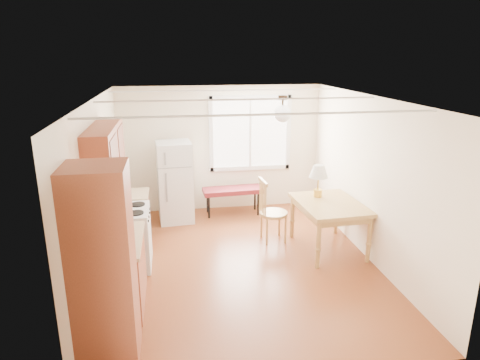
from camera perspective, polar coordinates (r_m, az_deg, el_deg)
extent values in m
cube|color=#5D2813|center=(6.69, 0.10, -10.99)|extent=(4.60, 5.60, 0.12)
cube|color=white|center=(5.96, 0.12, 10.82)|extent=(4.60, 5.60, 0.12)
cube|color=#FAEBC8|center=(8.61, -2.61, 4.19)|extent=(4.60, 0.10, 2.50)
cube|color=#FAEBC8|center=(3.95, 6.16, -11.46)|extent=(4.60, 0.10, 2.50)
cube|color=#FAEBC8|center=(6.22, -18.38, -1.57)|extent=(0.10, 5.60, 2.50)
cube|color=#FAEBC8|center=(6.82, 16.93, 0.12)|extent=(0.10, 5.60, 2.50)
cube|color=brown|center=(4.56, -17.80, -11.03)|extent=(0.60, 0.60, 2.10)
cube|color=brown|center=(5.72, -15.86, -11.94)|extent=(0.60, 1.10, 0.86)
cube|color=tan|center=(5.52, -16.12, -7.82)|extent=(0.62, 1.14, 0.04)
cube|color=silver|center=(6.65, -14.71, -7.49)|extent=(0.65, 0.76, 0.90)
cube|color=brown|center=(7.34, -14.40, -5.27)|extent=(0.60, 0.60, 0.86)
cube|color=brown|center=(5.90, -17.54, 3.59)|extent=(0.33, 1.60, 0.70)
cube|color=white|center=(8.62, 1.36, 6.25)|extent=(1.50, 0.02, 1.35)
cylinder|color=black|center=(6.50, 5.74, 10.87)|extent=(0.14, 0.14, 0.06)
cylinder|color=black|center=(6.51, 5.71, 10.00)|extent=(0.03, 0.03, 0.16)
sphere|color=white|center=(6.53, 5.67, 8.78)|extent=(0.26, 0.26, 0.26)
cube|color=silver|center=(8.14, -8.67, -0.26)|extent=(0.68, 0.68, 1.53)
cube|color=gray|center=(7.74, -8.74, 1.62)|extent=(0.63, 0.02, 0.02)
cube|color=gray|center=(7.78, -9.83, 0.07)|extent=(0.03, 0.03, 0.92)
cube|color=maroon|center=(8.44, -1.00, -1.39)|extent=(1.18, 0.50, 0.09)
cylinder|color=black|center=(8.33, -4.16, -3.65)|extent=(0.04, 0.04, 0.45)
cylinder|color=black|center=(8.46, 2.44, -3.29)|extent=(0.04, 0.04, 0.45)
cylinder|color=black|center=(8.63, -4.36, -2.91)|extent=(0.04, 0.04, 0.45)
cylinder|color=black|center=(8.76, 2.01, -2.57)|extent=(0.04, 0.04, 0.45)
cube|color=#A67B3F|center=(6.99, 11.87, -3.21)|extent=(1.04, 1.34, 0.06)
cube|color=#A67B3F|center=(7.02, 11.83, -3.82)|extent=(0.93, 1.24, 0.10)
cylinder|color=#A67B3F|center=(6.50, 10.39, -8.52)|extent=(0.07, 0.07, 0.74)
cylinder|color=#A67B3F|center=(6.85, 16.82, -7.64)|extent=(0.07, 0.07, 0.74)
cylinder|color=#A67B3F|center=(7.48, 6.99, -4.93)|extent=(0.07, 0.07, 0.74)
cylinder|color=#A67B3F|center=(7.78, 12.74, -4.35)|extent=(0.07, 0.07, 0.74)
cylinder|color=#A67B3F|center=(7.28, 4.50, -4.47)|extent=(0.48, 0.48, 0.05)
cylinder|color=#A67B3F|center=(7.18, 3.60, -6.86)|extent=(0.04, 0.04, 0.49)
cylinder|color=#A67B3F|center=(7.28, 6.08, -6.60)|extent=(0.04, 0.04, 0.49)
cylinder|color=#A67B3F|center=(7.47, 2.88, -5.90)|extent=(0.04, 0.04, 0.49)
cylinder|color=#A67B3F|center=(7.56, 5.27, -5.66)|extent=(0.04, 0.04, 0.49)
cylinder|color=gold|center=(7.22, 10.31, -1.71)|extent=(0.15, 0.15, 0.12)
cylinder|color=gold|center=(7.17, 10.38, -0.44)|extent=(0.02, 0.02, 0.21)
cone|color=silver|center=(7.11, 10.46, 1.16)|extent=(0.31, 0.31, 0.21)
cube|color=black|center=(5.10, -17.07, -9.32)|extent=(0.19, 0.22, 0.07)
cube|color=black|center=(4.95, -17.35, -8.02)|extent=(0.17, 0.08, 0.26)
cylinder|color=black|center=(5.10, -17.09, -8.17)|extent=(0.13, 0.13, 0.11)
cylinder|color=red|center=(5.76, -16.97, -5.81)|extent=(0.11, 0.11, 0.16)
sphere|color=red|center=(5.72, -17.05, -4.83)|extent=(0.05, 0.05, 0.05)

